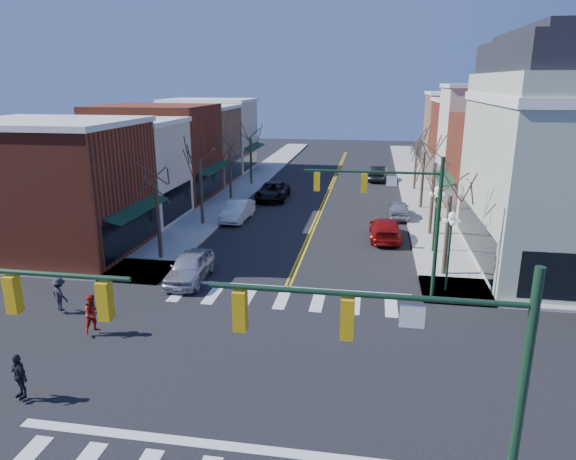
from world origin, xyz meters
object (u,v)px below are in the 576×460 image
at_px(car_left_far, 273,191).
at_px(car_right_mid, 399,209).
at_px(lamppost_midblock, 436,208).
at_px(car_left_near, 190,267).
at_px(pedestrian_dark_a, 19,376).
at_px(car_right_far, 378,173).
at_px(car_left_mid, 237,211).
at_px(car_right_near, 385,229).
at_px(lamppost_corner, 450,238).
at_px(pedestrian_red_b, 93,313).
at_px(pedestrian_dark_b, 60,294).

xyz_separation_m(car_left_far, car_right_mid, (11.20, -4.91, -0.08)).
xyz_separation_m(lamppost_midblock, car_left_near, (-13.62, -7.00, -2.18)).
bearing_deg(pedestrian_dark_a, car_right_far, 102.89).
distance_m(car_left_far, car_right_far, 14.78).
height_order(car_left_mid, car_right_near, car_left_mid).
relative_size(car_left_mid, pedestrian_dark_a, 2.90).
bearing_deg(car_left_near, lamppost_midblock, 25.53).
height_order(car_left_far, car_right_mid, car_left_far).
xyz_separation_m(car_right_mid, pedestrian_dark_a, (-13.70, -27.11, 0.26)).
height_order(car_right_near, car_right_far, car_right_far).
relative_size(car_right_far, pedestrian_dark_a, 3.08).
bearing_deg(car_left_near, car_right_near, 40.31).
bearing_deg(car_right_far, car_left_mid, 64.59).
bearing_deg(car_left_near, lamppost_corner, 0.42).
bearing_deg(car_right_mid, car_right_near, 78.30).
bearing_deg(car_right_far, pedestrian_dark_a, 78.99).
height_order(car_right_near, pedestrian_red_b, pedestrian_red_b).
distance_m(car_left_mid, pedestrian_red_b, 19.56).
relative_size(car_right_near, pedestrian_dark_b, 3.17).
relative_size(car_right_mid, pedestrian_dark_b, 2.54).
height_order(lamppost_corner, car_right_far, lamppost_corner).
bearing_deg(pedestrian_red_b, car_left_far, 27.77).
bearing_deg(car_right_near, pedestrian_dark_b, 42.10).
bearing_deg(car_left_mid, pedestrian_dark_a, -90.08).
distance_m(lamppost_midblock, car_left_far, 18.86).
height_order(car_left_far, pedestrian_dark_b, pedestrian_dark_b).
relative_size(car_left_far, pedestrian_red_b, 3.22).
height_order(car_right_near, pedestrian_dark_a, pedestrian_dark_a).
bearing_deg(lamppost_corner, pedestrian_dark_b, -163.30).
xyz_separation_m(car_right_far, pedestrian_red_b, (-12.10, -38.45, 0.20)).
height_order(lamppost_corner, pedestrian_dark_a, lamppost_corner).
height_order(lamppost_midblock, car_right_near, lamppost_midblock).
relative_size(car_right_mid, pedestrian_red_b, 2.36).
bearing_deg(car_right_mid, pedestrian_dark_a, 62.43).
bearing_deg(pedestrian_dark_b, car_right_mid, -101.97).
relative_size(lamppost_midblock, car_left_mid, 0.92).
bearing_deg(car_left_mid, car_right_near, -13.09).
distance_m(car_left_far, car_right_near, 14.82).
bearing_deg(car_left_far, lamppost_midblock, -47.05).
bearing_deg(car_right_near, lamppost_midblock, 137.20).
bearing_deg(lamppost_midblock, car_right_mid, 101.85).
relative_size(car_left_far, car_right_mid, 1.36).
bearing_deg(car_right_near, car_right_mid, -102.52).
bearing_deg(car_right_far, pedestrian_dark_b, 72.65).
xyz_separation_m(lamppost_midblock, car_right_near, (-2.96, 2.59, -2.22)).
bearing_deg(lamppost_corner, car_right_far, 96.21).
xyz_separation_m(car_left_near, pedestrian_dark_a, (-1.88, -11.53, 0.17)).
distance_m(car_right_mid, pedestrian_dark_b, 26.29).
relative_size(lamppost_midblock, car_right_near, 0.84).
height_order(car_left_mid, car_left_far, car_left_far).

